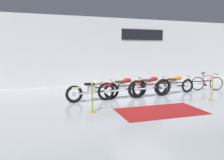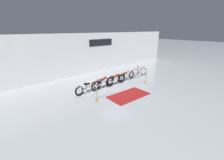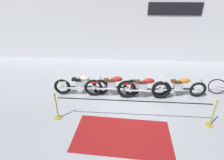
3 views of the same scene
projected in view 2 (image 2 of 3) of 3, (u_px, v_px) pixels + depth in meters
The scene contains 10 objects.
ground_plane at pixel (115, 88), 12.34m from camera, with size 120.00×120.00×0.00m, color #B2B7BC.
back_wall at pixel (81, 55), 15.30m from camera, with size 28.00×0.29×4.20m.
motorcycle_cream_0 at pixel (89, 87), 11.28m from camera, with size 2.42×0.62×0.94m.
motorcycle_red_1 at pixel (103, 82), 12.14m from camera, with size 2.47×0.62×0.97m.
motorcycle_red_2 at pixel (116, 79), 12.90m from camera, with size 2.29×0.62×0.99m.
motorcycle_orange_3 at pixel (126, 75), 14.04m from camera, with size 2.32×0.62×0.93m.
bicycle at pixel (139, 71), 15.58m from camera, with size 1.66×0.68×0.97m.
stanchion_far_left at pixel (114, 87), 10.68m from camera, with size 5.38×0.28×1.05m.
stanchion_mid_left at pixel (146, 80), 13.16m from camera, with size 0.28×0.28×1.05m.
floor_banner at pixel (129, 95), 10.90m from camera, with size 3.09×1.69×0.01m, color maroon.
Camera 2 is at (-7.78, -8.44, 4.59)m, focal length 24.00 mm.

